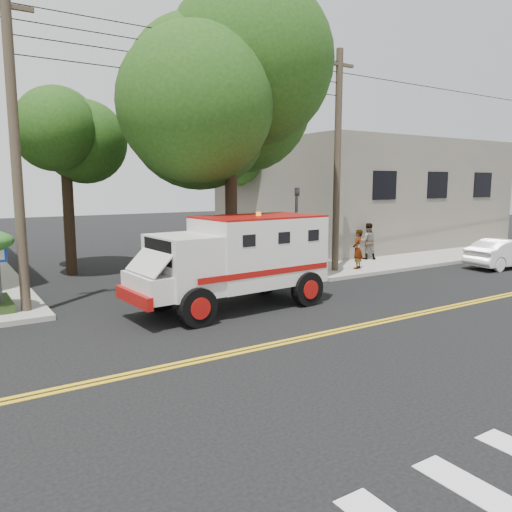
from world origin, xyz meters
TOP-DOWN VIEW (x-y plane):
  - ground at (0.00, 0.00)m, footprint 100.00×100.00m
  - sidewalk_ne at (13.50, 13.50)m, footprint 17.00×17.00m
  - building_right at (15.00, 14.00)m, footprint 14.00×12.00m
  - utility_pole_left at (-5.60, 6.00)m, footprint 0.28×0.28m
  - utility_pole_right at (6.30, 6.20)m, footprint 0.28×0.28m
  - tree_main at (1.94, 6.21)m, footprint 6.08×5.70m
  - tree_left at (-2.68, 11.79)m, footprint 4.48×4.20m
  - tree_right at (8.84, 15.77)m, footprint 4.80×4.50m
  - traffic_signal at (3.80, 5.60)m, footprint 0.15×0.18m
  - armored_truck at (-0.02, 3.50)m, footprint 6.25×2.81m
  - parked_sedan at (13.73, 3.23)m, footprint 4.05×1.67m
  - pedestrian_a at (7.33, 5.95)m, footprint 0.73×0.65m
  - pedestrian_b at (9.66, 7.67)m, footprint 1.06×1.02m

SIDE VIEW (x-z plane):
  - ground at x=0.00m, z-range 0.00..0.00m
  - sidewalk_ne at x=13.50m, z-range 0.00..0.15m
  - parked_sedan at x=13.73m, z-range 0.00..1.30m
  - pedestrian_a at x=7.33m, z-range 0.15..1.83m
  - pedestrian_b at x=9.66m, z-range 0.15..1.88m
  - armored_truck at x=-0.02m, z-range 0.19..2.97m
  - traffic_signal at x=3.80m, z-range 0.43..4.03m
  - building_right at x=15.00m, z-range 0.15..6.15m
  - utility_pole_left at x=-5.60m, z-range 0.00..9.00m
  - utility_pole_right at x=6.30m, z-range 0.00..9.00m
  - tree_left at x=-2.68m, z-range 1.88..9.58m
  - tree_right at x=8.84m, z-range 1.99..10.19m
  - tree_main at x=1.94m, z-range 2.27..12.12m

